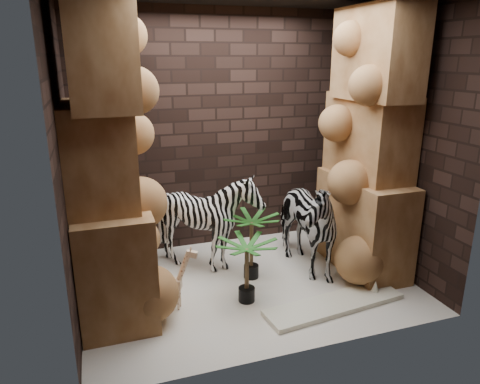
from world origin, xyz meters
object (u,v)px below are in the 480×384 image
object	(u,v)px
zebra_left	(208,225)
palm_back	(247,271)
giraffe_toy	(169,277)
palm_front	(251,246)
zebra_right	(301,214)
surfboard	(334,304)

from	to	relation	value
zebra_left	palm_back	world-z (taller)	zebra_left
giraffe_toy	palm_front	bearing A→B (deg)	42.22
zebra_left	palm_front	size ratio (longest dim) A/B	1.56
zebra_right	giraffe_toy	xyz separation A→B (m)	(-1.60, -0.37, -0.35)
giraffe_toy	palm_back	size ratio (longest dim) A/B	1.00
zebra_right	zebra_left	xyz separation A→B (m)	(-1.01, 0.35, -0.15)
zebra_left	palm_back	bearing A→B (deg)	-84.53
giraffe_toy	surfboard	distance (m)	1.68
palm_back	giraffe_toy	bearing A→B (deg)	171.24
surfboard	palm_back	bearing A→B (deg)	147.90
zebra_right	palm_front	world-z (taller)	zebra_right
zebra_left	surfboard	bearing A→B (deg)	-57.87
zebra_left	zebra_right	bearing A→B (deg)	-25.80
zebra_right	zebra_left	size ratio (longest dim) A/B	1.16
palm_front	giraffe_toy	bearing A→B (deg)	-160.70
giraffe_toy	surfboard	xyz separation A→B (m)	(1.57, -0.51, -0.32)
surfboard	zebra_left	bearing A→B (deg)	122.25
giraffe_toy	palm_front	distance (m)	1.05
palm_back	surfboard	xyz separation A→B (m)	(0.80, -0.39, -0.32)
zebra_right	palm_back	size ratio (longest dim) A/B	2.03
palm_back	zebra_left	bearing A→B (deg)	102.01
zebra_left	palm_front	xyz separation A→B (m)	(0.40, -0.38, -0.16)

